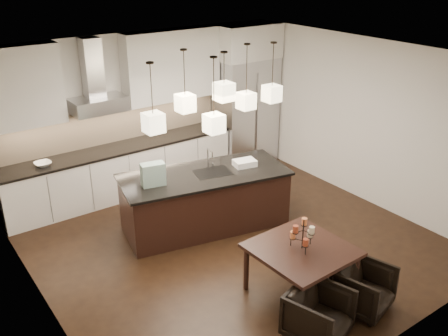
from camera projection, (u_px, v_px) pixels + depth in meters
floor at (232, 242)px, 7.61m from camera, size 5.50×5.50×0.02m
ceiling at (233, 56)px, 6.47m from camera, size 5.50×5.50×0.02m
wall_back at (142, 110)px, 9.09m from camera, size 5.50×0.02×2.80m
wall_front at (397, 242)px, 4.99m from camera, size 5.50×0.02×2.80m
wall_left at (34, 211)px, 5.56m from camera, size 0.02×5.50×2.80m
wall_right at (362, 120)px, 8.51m from camera, size 0.02×5.50×2.80m
refrigerator at (245, 112)px, 10.06m from camera, size 1.20×0.72×2.15m
fridge_panel at (247, 41)px, 9.50m from camera, size 1.26×0.72×0.65m
lower_cabinets at (123, 172)px, 8.90m from camera, size 4.21×0.62×0.88m
countertop at (121, 148)px, 8.71m from camera, size 4.21×0.66×0.04m
backsplash at (112, 125)px, 8.80m from camera, size 4.21×0.02×0.63m
upper_cab_left at (19, 87)px, 7.51m from camera, size 1.25×0.35×1.25m
upper_cab_right at (172, 65)px, 8.93m from camera, size 1.85×0.35×1.25m
hood_canopy at (98, 105)px, 8.26m from camera, size 0.90×0.52×0.24m
hood_chimney at (92, 68)px, 8.10m from camera, size 0.30×0.28×0.96m
fruit_bowl at (43, 164)px, 7.93m from camera, size 0.27×0.27×0.06m
island_body at (205, 201)px, 7.86m from camera, size 2.66×1.50×0.88m
island_top at (204, 175)px, 7.67m from camera, size 2.75×1.60×0.04m
faucet at (208, 159)px, 7.71m from camera, size 0.15×0.26×0.38m
tote_bag at (153, 174)px, 7.22m from camera, size 0.37×0.25×0.34m
food_container at (245, 163)px, 7.91m from camera, size 0.38×0.31×0.10m
dining_table at (300, 271)px, 6.33m from camera, size 1.17×1.17×0.68m
candelabra at (303, 234)px, 6.11m from camera, size 0.34×0.34×0.40m
candle_a at (310, 234)px, 6.20m from camera, size 0.07×0.07×0.09m
candle_b at (293, 235)px, 6.17m from camera, size 0.07×0.07×0.09m
candle_c at (306, 242)px, 6.01m from camera, size 0.07×0.07×0.09m
candle_d at (304, 221)px, 6.18m from camera, size 0.07×0.07×0.09m
candle_e at (296, 229)px, 6.02m from camera, size 0.07×0.07×0.09m
candle_f at (312, 230)px, 5.99m from camera, size 0.07×0.07×0.09m
armchair_left at (319, 314)px, 5.63m from camera, size 0.80×0.82×0.60m
armchair_right at (364, 288)px, 6.08m from camera, size 0.77×0.78×0.59m
pendant_a at (153, 123)px, 6.51m from camera, size 0.24×0.24×0.26m
pendant_b at (185, 103)px, 7.31m from camera, size 0.24×0.24×0.26m
pendant_c at (224, 92)px, 7.06m from camera, size 0.24×0.24×0.26m
pendant_d at (246, 101)px, 7.76m from camera, size 0.24×0.24×0.26m
pendant_e at (272, 93)px, 7.84m from camera, size 0.24×0.24×0.26m
pendant_f at (214, 123)px, 6.89m from camera, size 0.24×0.24×0.26m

